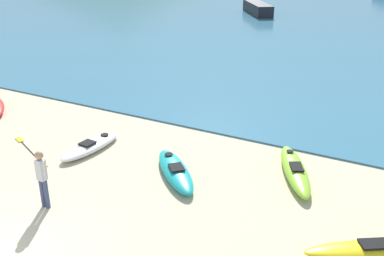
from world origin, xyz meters
TOP-DOWN VIEW (x-y plane):
  - bay_water at (0.00, 43.95)m, footprint 160.00×70.00m
  - kayak_on_sand_0 at (-1.82, 5.70)m, footprint 0.89×2.64m
  - kayak_on_sand_1 at (7.46, 4.60)m, footprint 3.32×2.48m
  - kayak_on_sand_3 at (1.58, 5.53)m, footprint 2.57×2.55m
  - kayak_on_sand_4 at (4.70, 7.25)m, footprint 2.06×3.21m
  - person_near_foreground at (-0.56, 2.43)m, footprint 0.33×0.22m
  - moored_boat_3 at (-7.70, 36.50)m, footprint 4.57×5.52m
  - loose_paddle at (-3.51, 4.64)m, footprint 2.60×1.32m

SIDE VIEW (x-z plane):
  - loose_paddle at x=-3.51m, z-range 0.00..0.03m
  - bay_water at x=0.00m, z-range 0.00..0.06m
  - kayak_on_sand_1 at x=7.46m, z-range -0.02..0.30m
  - kayak_on_sand_0 at x=-1.82m, z-range -0.02..0.31m
  - kayak_on_sand_3 at x=1.58m, z-range -0.02..0.36m
  - kayak_on_sand_4 at x=4.70m, z-range -0.02..0.38m
  - moored_boat_3 at x=-7.70m, z-range 0.06..1.08m
  - person_near_foreground at x=-0.56m, z-range 0.12..1.74m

